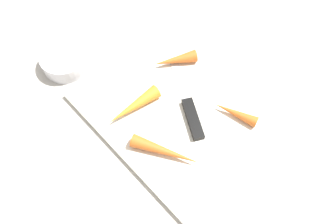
% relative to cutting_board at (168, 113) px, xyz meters
% --- Properties ---
extents(ground_plane, '(1.40, 1.40, 0.00)m').
position_rel_cutting_board_xyz_m(ground_plane, '(0.00, 0.00, -0.01)').
color(ground_plane, '#ADA8A0').
extents(cutting_board, '(0.36, 0.26, 0.01)m').
position_rel_cutting_board_xyz_m(cutting_board, '(0.00, 0.00, 0.00)').
color(cutting_board, silver).
rests_on(cutting_board, ground_plane).
extents(knife, '(0.18, 0.11, 0.01)m').
position_rel_cutting_board_xyz_m(knife, '(-0.04, -0.03, 0.01)').
color(knife, '#B7B7BC').
rests_on(knife, cutting_board).
extents(carrot_long, '(0.04, 0.12, 0.03)m').
position_rel_cutting_board_xyz_m(carrot_long, '(0.05, 0.05, 0.02)').
color(carrot_long, orange).
rests_on(carrot_long, cutting_board).
extents(carrot_shortest, '(0.09, 0.05, 0.02)m').
position_rel_cutting_board_xyz_m(carrot_shortest, '(-0.10, -0.09, 0.02)').
color(carrot_shortest, orange).
rests_on(carrot_shortest, cutting_board).
extents(carrot_short, '(0.07, 0.10, 0.03)m').
position_rel_cutting_board_xyz_m(carrot_short, '(0.08, -0.09, 0.02)').
color(carrot_short, orange).
rests_on(carrot_short, cutting_board).
extents(carrot_longest, '(0.13, 0.08, 0.03)m').
position_rel_cutting_board_xyz_m(carrot_longest, '(-0.06, 0.07, 0.02)').
color(carrot_longest, orange).
rests_on(carrot_longest, cutting_board).
extents(small_bowl, '(0.10, 0.10, 0.04)m').
position_rel_cutting_board_xyz_m(small_bowl, '(0.25, 0.08, 0.01)').
color(small_bowl, silver).
rests_on(small_bowl, ground_plane).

